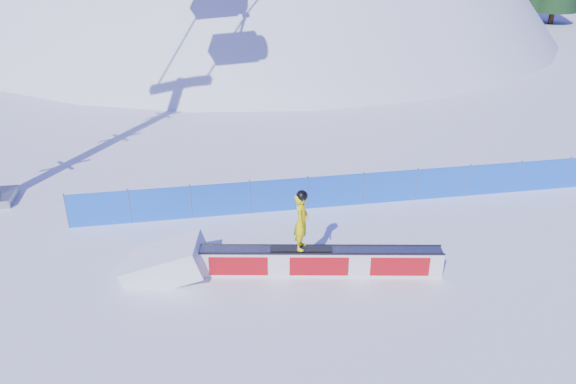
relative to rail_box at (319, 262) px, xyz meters
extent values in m
plane|color=white|center=(3.51, -0.45, -0.41)|extent=(160.00, 160.00, 0.00)
sphere|color=white|center=(3.51, 41.55, -18.41)|extent=(64.00, 64.00, 64.00)
cylinder|color=#352215|center=(27.97, 36.63, 2.22)|extent=(0.50, 0.50, 1.40)
cylinder|color=#352215|center=(31.58, 42.22, 0.19)|extent=(0.50, 0.50, 1.40)
cylinder|color=#352215|center=(33.42, 38.32, 0.19)|extent=(0.50, 0.50, 1.40)
cube|color=blue|center=(3.51, 4.05, 0.19)|extent=(22.00, 0.03, 1.20)
cylinder|color=#44507B|center=(-7.49, 4.05, 0.24)|extent=(0.05, 0.05, 1.30)
cylinder|color=#44507B|center=(-5.49, 4.05, 0.24)|extent=(0.05, 0.05, 1.30)
cylinder|color=#44507B|center=(-3.49, 4.05, 0.24)|extent=(0.05, 0.05, 1.30)
cylinder|color=#44507B|center=(-1.49, 4.05, 0.24)|extent=(0.05, 0.05, 1.30)
cylinder|color=#44507B|center=(0.51, 4.05, 0.24)|extent=(0.05, 0.05, 1.30)
cylinder|color=#44507B|center=(2.51, 4.05, 0.24)|extent=(0.05, 0.05, 1.30)
cylinder|color=#44507B|center=(4.51, 4.05, 0.24)|extent=(0.05, 0.05, 1.30)
cylinder|color=#44507B|center=(6.51, 4.05, 0.24)|extent=(0.05, 0.05, 1.30)
cylinder|color=#44507B|center=(8.51, 4.05, 0.24)|extent=(0.05, 0.05, 1.30)
cylinder|color=#44507B|center=(10.51, 4.05, 0.24)|extent=(0.05, 0.05, 1.30)
cube|color=white|center=(0.00, 0.00, -0.02)|extent=(6.94, 1.68, 0.78)
cube|color=gray|center=(0.00, 0.00, 0.39)|extent=(6.87, 1.69, 0.03)
cube|color=black|center=(-0.04, -0.23, 0.40)|extent=(6.86, 1.27, 0.05)
cube|color=black|center=(0.04, 0.23, 0.40)|extent=(6.86, 1.27, 0.05)
cube|color=red|center=(-0.04, -0.22, -0.02)|extent=(6.52, 1.20, 0.59)
cube|color=red|center=(0.04, 0.22, -0.02)|extent=(6.52, 1.20, 0.59)
cube|color=black|center=(-0.49, 0.09, 0.44)|extent=(1.76, 0.62, 0.03)
imported|color=#FFED06|center=(-0.49, 0.09, 1.30)|extent=(0.59, 0.71, 1.68)
sphere|color=black|center=(-0.49, 0.09, 2.08)|extent=(0.31, 0.31, 0.31)
camera|label=1|loc=(-3.19, -13.12, 8.66)|focal=35.00mm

